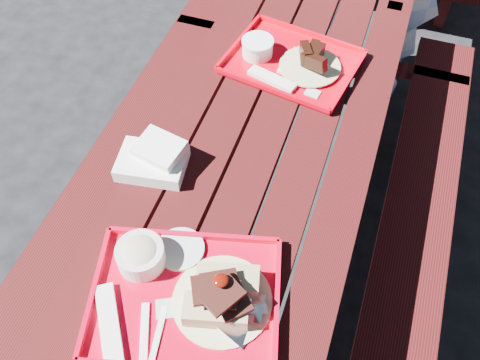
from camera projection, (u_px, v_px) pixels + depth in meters
The scene contains 5 objects.
ground at pixel (251, 266), 2.33m from camera, with size 60.00×60.00×0.00m, color black.
picnic_table_near at pixel (254, 192), 1.88m from camera, with size 1.41×2.40×0.75m.
near_tray at pixel (185, 286), 1.42m from camera, with size 0.58×0.50×0.16m.
far_tray at pixel (289, 61), 1.97m from camera, with size 0.52×0.43×0.08m.
white_cloth at pixel (154, 159), 1.68m from camera, with size 0.23×0.19×0.09m.
Camera 1 is at (0.31, -1.04, 2.09)m, focal length 40.00 mm.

